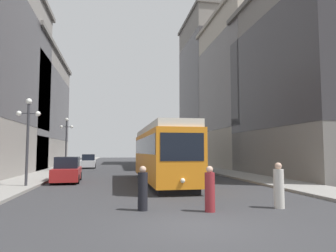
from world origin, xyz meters
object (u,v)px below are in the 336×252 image
(streetcar, at_px, (161,153))
(transit_bus, at_px, (180,154))
(lamp_post_left_near, at_px, (28,128))
(pedestrian_crossing_far, at_px, (210,190))
(lamp_post_left_far, at_px, (66,136))
(parked_car_left_near, at_px, (67,170))
(pedestrian_crossing_near, at_px, (279,187))
(pedestrian_on_sidewalk, at_px, (143,190))
(parked_car_left_mid, at_px, (88,162))

(streetcar, bearing_deg, transit_bus, 71.61)
(transit_bus, relative_size, lamp_post_left_near, 2.23)
(pedestrian_crossing_far, relative_size, lamp_post_left_far, 0.29)
(lamp_post_left_near, bearing_deg, parked_car_left_near, 60.50)
(pedestrian_crossing_near, relative_size, pedestrian_on_sidewalk, 1.07)
(pedestrian_crossing_near, xyz_separation_m, pedestrian_crossing_far, (-2.90, -0.21, -0.05))
(pedestrian_crossing_far, bearing_deg, parked_car_left_mid, -148.38)
(pedestrian_crossing_far, xyz_separation_m, lamp_post_left_near, (-8.74, 8.86, 2.88))
(streetcar, relative_size, parked_car_left_mid, 3.06)
(parked_car_left_mid, bearing_deg, lamp_post_left_far, -107.81)
(parked_car_left_near, bearing_deg, streetcar, -19.91)
(transit_bus, xyz_separation_m, pedestrian_crossing_far, (-3.76, -22.43, -1.16))
(streetcar, relative_size, parked_car_left_near, 2.82)
(transit_bus, relative_size, pedestrian_crossing_far, 7.08)
(streetcar, bearing_deg, lamp_post_left_near, -171.40)
(lamp_post_left_far, bearing_deg, transit_bus, -7.98)
(transit_bus, xyz_separation_m, pedestrian_on_sidewalk, (-6.18, -21.76, -1.17))
(streetcar, distance_m, parked_car_left_near, 7.02)
(streetcar, bearing_deg, parked_car_left_near, 162.65)
(parked_car_left_mid, distance_m, pedestrian_crossing_far, 31.79)
(streetcar, relative_size, transit_bus, 1.11)
(pedestrian_crossing_near, bearing_deg, parked_car_left_mid, 99.84)
(pedestrian_crossing_near, xyz_separation_m, lamp_post_left_near, (-11.63, 8.65, 2.84))
(parked_car_left_mid, bearing_deg, transit_bus, -41.47)
(pedestrian_crossing_near, distance_m, pedestrian_crossing_far, 2.91)
(pedestrian_crossing_near, bearing_deg, pedestrian_crossing_far, 176.49)
(streetcar, height_order, pedestrian_on_sidewalk, streetcar)
(streetcar, xyz_separation_m, lamp_post_left_far, (-8.50, 13.99, 1.82))
(transit_bus, xyz_separation_m, lamp_post_left_far, (-12.49, 1.75, 1.97))
(transit_bus, relative_size, pedestrian_on_sidewalk, 7.13)
(pedestrian_crossing_far, distance_m, lamp_post_left_far, 25.90)
(parked_car_left_mid, relative_size, lamp_post_left_far, 0.75)
(streetcar, bearing_deg, parked_car_left_mid, 107.25)
(parked_car_left_near, bearing_deg, pedestrian_crossing_far, -63.63)
(parked_car_left_near, bearing_deg, transit_bus, 41.09)
(pedestrian_on_sidewalk, relative_size, lamp_post_left_far, 0.29)
(pedestrian_on_sidewalk, bearing_deg, pedestrian_crossing_far, 94.93)
(transit_bus, height_order, lamp_post_left_far, lamp_post_left_far)
(pedestrian_crossing_near, distance_m, pedestrian_on_sidewalk, 5.34)
(streetcar, distance_m, parked_car_left_mid, 21.91)
(streetcar, distance_m, lamp_post_left_near, 8.74)
(transit_bus, relative_size, parked_car_left_near, 2.55)
(pedestrian_crossing_near, xyz_separation_m, lamp_post_left_far, (-11.63, 23.97, 3.09))
(transit_bus, relative_size, lamp_post_left_far, 2.06)
(streetcar, height_order, pedestrian_crossing_far, streetcar)
(parked_car_left_mid, relative_size, pedestrian_crossing_near, 2.42)
(streetcar, relative_size, pedestrian_crossing_near, 7.40)
(streetcar, height_order, transit_bus, streetcar)
(pedestrian_crossing_far, height_order, lamp_post_left_far, lamp_post_left_far)
(lamp_post_left_far, bearing_deg, parked_car_left_mid, 74.54)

